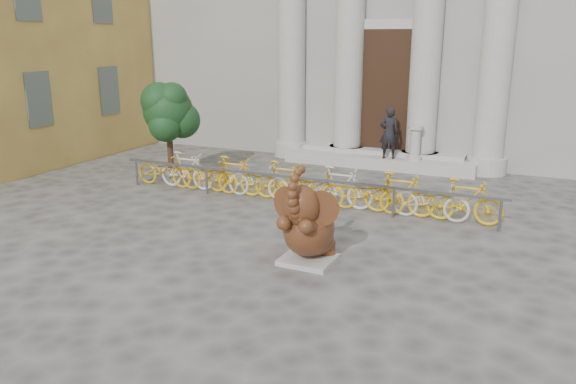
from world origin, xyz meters
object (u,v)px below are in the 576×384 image
at_px(elephant_statue, 308,227).
at_px(tree, 169,112).
at_px(pedestrian, 389,133).
at_px(bike_rack, 297,183).

xyz_separation_m(elephant_statue, tree, (-5.97, 4.25, 1.25)).
relative_size(tree, pedestrian, 1.76).
relative_size(elephant_statue, tree, 0.68).
bearing_deg(elephant_statue, tree, 146.26).
bearing_deg(tree, elephant_statue, -35.43).
bearing_deg(bike_rack, elephant_statue, -64.00).
height_order(bike_rack, pedestrian, pedestrian).
bearing_deg(pedestrian, tree, 18.56).
relative_size(elephant_statue, pedestrian, 1.19).
bearing_deg(tree, bike_rack, -10.02).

